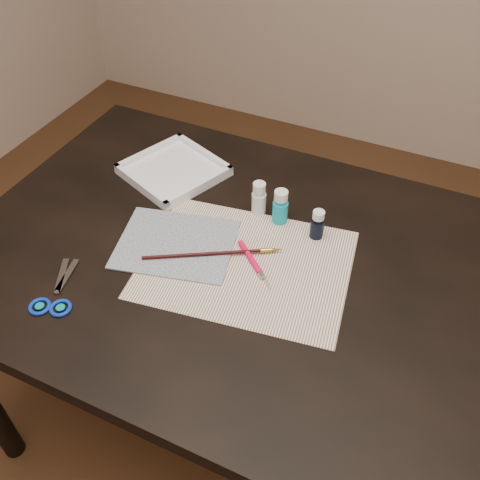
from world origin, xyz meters
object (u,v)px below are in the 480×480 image
at_px(paint_bottle_navy, 317,224).
at_px(scissors, 56,286).
at_px(paper, 246,264).
at_px(paint_bottle_cyan, 280,207).
at_px(canvas, 176,244).
at_px(palette_tray, 174,170).
at_px(paint_bottle_white, 259,198).

distance_m(paint_bottle_navy, scissors, 0.60).
height_order(paper, paint_bottle_cyan, paint_bottle_cyan).
distance_m(canvas, scissors, 0.28).
bearing_deg(paint_bottle_cyan, palette_tray, 170.01).
bearing_deg(canvas, scissors, -126.76).
distance_m(paint_bottle_cyan, scissors, 0.54).
relative_size(canvas, paint_bottle_navy, 3.45).
bearing_deg(paint_bottle_navy, paint_bottle_cyan, 171.52).
bearing_deg(palette_tray, paint_bottle_navy, -9.64).
xyz_separation_m(paper, scissors, (-0.34, -0.24, 0.00)).
bearing_deg(paint_bottle_navy, paint_bottle_white, 170.52).
bearing_deg(paper, paint_bottle_cyan, 85.12).
xyz_separation_m(canvas, scissors, (-0.17, -0.22, 0.00)).
height_order(paint_bottle_white, palette_tray, paint_bottle_white).
bearing_deg(paper, canvas, -175.91).
bearing_deg(palette_tray, canvas, -58.97).
bearing_deg(paint_bottle_navy, canvas, -150.07).
bearing_deg(canvas, paint_bottle_white, 56.54).
bearing_deg(paint_bottle_white, canvas, -123.46).
bearing_deg(palette_tray, scissors, -93.02).
height_order(canvas, scissors, scissors).
distance_m(paint_bottle_cyan, palette_tray, 0.34).
xyz_separation_m(scissors, palette_tray, (0.02, 0.46, 0.01)).
bearing_deg(canvas, paper, 4.09).
xyz_separation_m(paper, paint_bottle_white, (-0.05, 0.18, 0.04)).
height_order(paint_bottle_white, paint_bottle_cyan, paint_bottle_cyan).
xyz_separation_m(paper, paint_bottle_cyan, (0.01, 0.17, 0.04)).
distance_m(canvas, paint_bottle_navy, 0.33).
height_order(canvas, paint_bottle_cyan, paint_bottle_cyan).
bearing_deg(canvas, paint_bottle_cyan, 43.76).
height_order(paint_bottle_cyan, paint_bottle_navy, paint_bottle_cyan).
bearing_deg(scissors, palette_tray, -29.83).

